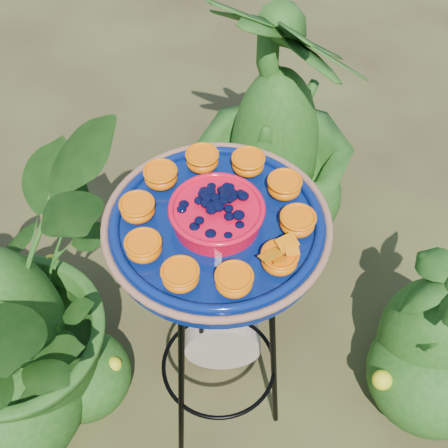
{
  "coord_description": "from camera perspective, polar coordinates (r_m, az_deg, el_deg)",
  "views": [
    {
      "loc": [
        -0.62,
        -0.56,
        1.79
      ],
      "look_at": [
        -0.12,
        -0.01,
        0.89
      ],
      "focal_mm": 50.0,
      "sensor_mm": 36.0,
      "label": 1
    }
  ],
  "objects": [
    {
      "name": "ground_plane",
      "position": [
        1.97,
        2.38,
        -14.65
      ],
      "size": [
        20.0,
        20.0,
        0.0
      ],
      "primitive_type": "plane",
      "color": "#302215",
      "rests_on": "ground"
    },
    {
      "name": "feeder_dish",
      "position": [
        1.19,
        -0.65,
        0.09
      ],
      "size": [
        0.55,
        0.55,
        0.1
      ],
      "rotation": [
        0.0,
        0.0,
        -0.39
      ],
      "color": "#071854",
      "rests_on": "tripod_stand"
    },
    {
      "name": "driftwood_log",
      "position": [
        2.08,
        -0.34,
        -3.22
      ],
      "size": [
        0.62,
        0.67,
        0.23
      ],
      "primitive_type": "cylinder",
      "rotation": [
        0.0,
        1.57,
        0.86
      ],
      "color": "tan",
      "rests_on": "ground"
    },
    {
      "name": "shrub_front_right",
      "position": [
        1.82,
        19.03,
        -8.12
      ],
      "size": [
        0.4,
        0.35,
        0.63
      ],
      "primitive_type": "imported",
      "rotation": [
        0.0,
        0.0,
        3.6
      ],
      "color": "#194412",
      "rests_on": "ground"
    },
    {
      "name": "shrub_back_right",
      "position": [
        2.0,
        4.79,
        8.87
      ],
      "size": [
        0.58,
        0.58,
        0.93
      ],
      "primitive_type": "imported",
      "rotation": [
        0.0,
        0.0,
        1.69
      ],
      "color": "#194412",
      "rests_on": "ground"
    },
    {
      "name": "tripod_stand",
      "position": [
        1.49,
        -0.52,
        -8.93
      ],
      "size": [
        0.4,
        0.4,
        0.83
      ],
      "rotation": [
        0.0,
        0.0,
        -0.39
      ],
      "color": "black",
      "rests_on": "ground"
    },
    {
      "name": "shrub_back_left",
      "position": [
        1.72,
        -19.64,
        -6.9
      ],
      "size": [
        1.0,
        0.99,
        0.84
      ],
      "primitive_type": "imported",
      "rotation": [
        0.0,
        0.0,
        0.72
      ],
      "color": "#194412",
      "rests_on": "ground"
    }
  ]
}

